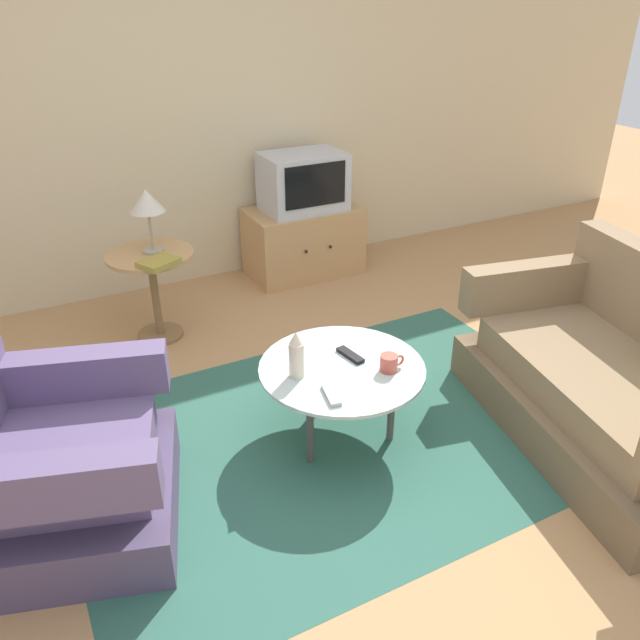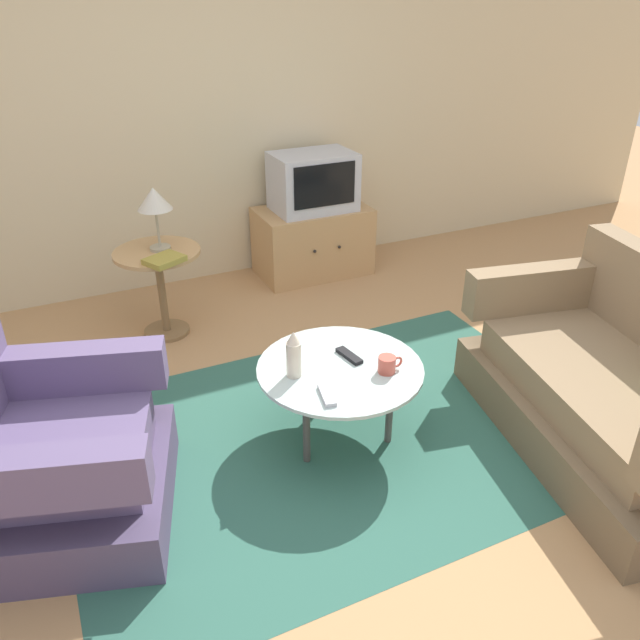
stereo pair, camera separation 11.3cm
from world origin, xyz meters
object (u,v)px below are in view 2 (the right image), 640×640
Objects in this scene: armchair at (48,458)px; table_lamp at (154,201)px; mug at (387,364)px; tv_remote_silver at (327,395)px; television at (313,182)px; tv_stand at (313,241)px; vase at (294,355)px; side_table at (160,274)px; coffee_table at (340,372)px; book at (164,260)px; couch at (620,394)px; tv_remote_dark at (349,356)px.

armchair is 2.69× the size of table_lamp.
mug is 0.36m from tv_remote_silver.
armchair reaches higher than television.
vase reaches higher than tv_stand.
tv_remote_silver is at bearing -76.84° from side_table.
coffee_table is 1.34× the size of television.
book is at bearing 104.63° from vase.
coffee_table is (1.34, -0.02, 0.06)m from armchair.
book is (-0.32, 1.22, 0.07)m from vase.
couch reaches higher than vase.
book is at bearing 113.85° from coffee_table.
tv_remote_dark is at bearing -88.88° from book.
table_lamp is at bearing 18.93° from side_table.
coffee_table is 0.26m from tv_remote_silver.
couch is at bearing -50.36° from table_lamp.
mug is 0.74× the size of tv_remote_dark.
mug is 0.22m from tv_remote_dark.
tv_stand is at bearing 74.94° from mug.
tv_stand is at bearing 69.07° from coffee_table.
table_lamp is at bearing 109.75° from coffee_table.
tv_stand is at bearing 151.46° from tv_remote_dark.
tv_stand is at bearing 21.55° from couch.
tv_remote_silver is at bearing -52.88° from tv_remote_dark.
tv_remote_silver is (0.06, -0.22, -0.10)m from vase.
mug is (0.71, -1.60, -0.44)m from table_lamp.
tv_remote_silver is 0.64× the size of book.
mug reaches higher than tv_remote_silver.
couch is at bearing 84.63° from tv_remote_silver.
tv_stand is (2.09, 1.92, -0.06)m from armchair.
couch reaches higher than coffee_table.
coffee_table is 1.37m from book.
mug is at bearing -66.08° from table_lamp.
mug is (-1.02, 0.49, 0.16)m from couch.
couch is 1.97× the size of tv_stand.
book reaches higher than tv_remote_silver.
coffee_table is 0.11m from tv_remote_dark.
armchair reaches higher than coffee_table.
tv_stand is 1.51m from book.
couch reaches higher than mug.
armchair is at bearing -119.67° from table_lamp.
television reaches higher than tv_remote_silver.
armchair reaches higher than tv_remote_dark.
tv_remote_dark is (0.60, -1.40, -0.47)m from table_lamp.
television is at bearing 20.38° from table_lamp.
side_table reaches higher than mug.
tv_remote_silver is (-0.91, -2.13, -0.31)m from television.
book is (-1.29, -0.70, 0.34)m from tv_stand.
tv_stand is 3.62× the size of vase.
television is 2.15m from vase.
vase is 1.85× the size of mug.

